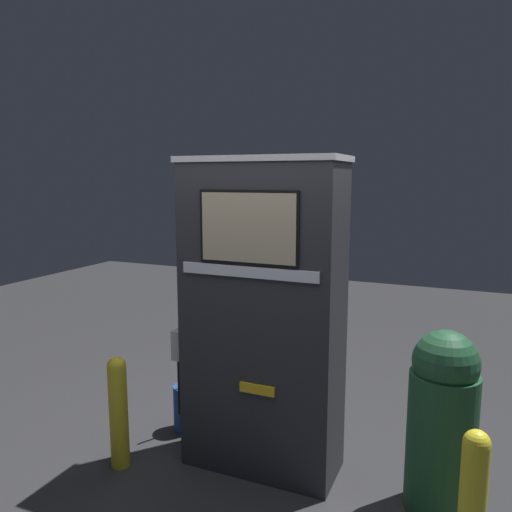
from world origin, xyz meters
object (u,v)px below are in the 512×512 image
at_px(gas_pump, 262,316).
at_px(squeegee_bucket, 187,407).
at_px(trash_bin, 442,419).
at_px(safety_bollard_far, 473,498).
at_px(safety_bollard, 118,409).

relative_size(gas_pump, squeegee_bucket, 2.62).
distance_m(trash_bin, squeegee_bucket, 2.03).
bearing_deg(safety_bollard_far, safety_bollard, 178.48).
xyz_separation_m(safety_bollard, squeegee_bucket, (0.17, 0.65, -0.24)).
bearing_deg(gas_pump, squeegee_bucket, 164.07).
relative_size(trash_bin, safety_bollard_far, 1.45).
distance_m(trash_bin, safety_bollard_far, 0.55).
bearing_deg(safety_bollard, gas_pump, 24.96).
relative_size(gas_pump, safety_bollard_far, 2.76).
xyz_separation_m(safety_bollard_far, squeegee_bucket, (-2.16, 0.72, -0.23)).
distance_m(gas_pump, squeegee_bucket, 1.22).
bearing_deg(safety_bollard, safety_bollard_far, -1.52).
xyz_separation_m(gas_pump, safety_bollard, (-0.94, -0.44, -0.68)).
distance_m(gas_pump, safety_bollard, 1.23).
distance_m(gas_pump, trash_bin, 1.32).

